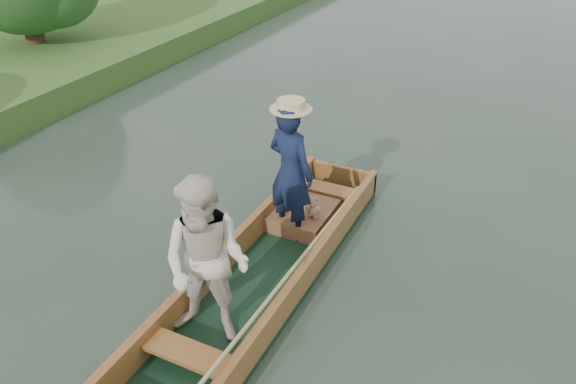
% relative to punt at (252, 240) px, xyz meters
% --- Properties ---
extents(ground, '(120.00, 120.00, 0.00)m').
position_rel_punt_xyz_m(ground, '(0.06, 0.19, -0.73)').
color(ground, '#283D30').
rests_on(ground, ground).
extents(trees_far, '(21.03, 5.54, 4.33)m').
position_rel_punt_xyz_m(trees_far, '(0.13, 3.90, 1.75)').
color(trees_far, '#47331E').
rests_on(trees_far, ground).
extents(punt, '(1.13, 5.00, 1.97)m').
position_rel_punt_xyz_m(punt, '(0.00, 0.00, 0.00)').
color(punt, '#13321E').
rests_on(punt, ground).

